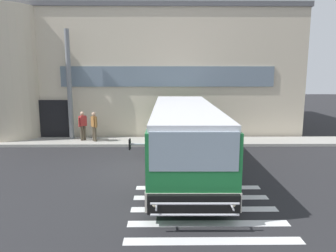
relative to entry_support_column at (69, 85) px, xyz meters
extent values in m
cube|color=#232326|center=(4.72, -5.40, -3.32)|extent=(80.00, 90.00, 0.02)
cube|color=silver|center=(6.72, -11.40, -3.31)|extent=(4.40, 0.36, 0.01)
cube|color=silver|center=(6.72, -10.50, -3.31)|extent=(4.40, 0.36, 0.01)
cube|color=silver|center=(6.72, -9.60, -3.31)|extent=(4.40, 0.36, 0.01)
cube|color=silver|center=(6.72, -8.70, -3.31)|extent=(4.40, 0.36, 0.01)
cube|color=silver|center=(6.72, -7.80, -3.31)|extent=(4.40, 0.36, 0.01)
cube|color=beige|center=(4.72, 6.60, 0.60)|extent=(18.73, 12.00, 7.82)
cube|color=#56565B|center=(4.72, 6.60, 4.65)|extent=(18.93, 12.20, 0.30)
cylinder|color=beige|center=(-4.14, 1.10, 0.60)|extent=(4.40, 4.40, 7.82)
cube|color=black|center=(-1.14, 0.55, -2.11)|extent=(1.80, 0.16, 2.40)
cube|color=slate|center=(5.72, 0.56, 0.49)|extent=(12.73, 0.10, 1.20)
cube|color=#9E9B93|center=(4.72, -0.60, -3.24)|extent=(22.73, 2.00, 0.15)
cylinder|color=slate|center=(0.00, 0.00, 0.00)|extent=(0.28, 0.28, 6.32)
cube|color=#1E7238|center=(6.35, -5.53, -1.89)|extent=(2.65, 10.08, 2.15)
cube|color=silver|center=(6.35, -5.53, -2.69)|extent=(2.69, 10.12, 0.55)
cube|color=silver|center=(6.35, -5.53, -0.71)|extent=(2.55, 9.88, 0.20)
cube|color=#8C9EAD|center=(6.30, -10.51, -1.29)|extent=(2.35, 0.14, 1.05)
cube|color=#8C9EAD|center=(7.65, -5.24, -1.39)|extent=(0.13, 8.86, 0.95)
cube|color=#8C9EAD|center=(5.06, -5.22, -1.39)|extent=(0.13, 8.86, 0.95)
cube|color=black|center=(6.30, -10.51, -0.93)|extent=(2.15, 0.12, 0.28)
cube|color=black|center=(6.30, -10.64, -2.68)|extent=(2.45, 0.22, 0.52)
sphere|color=beige|center=(7.32, -10.69, -2.66)|extent=(0.18, 0.18, 0.18)
sphere|color=beige|center=(5.27, -10.67, -2.66)|extent=(0.18, 0.18, 0.18)
cylinder|color=#B7B7BF|center=(4.81, -10.29, -1.14)|extent=(0.40, 0.05, 0.05)
cube|color=black|center=(4.61, -10.29, -1.14)|extent=(0.04, 0.20, 0.28)
cylinder|color=black|center=(7.49, -8.77, -2.81)|extent=(0.31, 1.00, 1.00)
cylinder|color=black|center=(5.14, -8.75, -2.81)|extent=(0.31, 1.00, 1.00)
cylinder|color=black|center=(7.54, -3.72, -2.81)|extent=(0.31, 1.00, 1.00)
cylinder|color=black|center=(5.19, -3.69, -2.81)|extent=(0.31, 1.00, 1.00)
cylinder|color=black|center=(7.56, -2.42, -2.81)|extent=(0.31, 1.00, 1.00)
cylinder|color=black|center=(5.21, -2.39, -2.81)|extent=(0.31, 1.00, 1.00)
cylinder|color=#B7B7BF|center=(6.29, -11.01, -2.81)|extent=(2.25, 0.08, 0.06)
cylinder|color=#B7B7BF|center=(6.29, -11.01, -2.51)|extent=(2.25, 0.08, 0.06)
cylinder|color=#B7B7BF|center=(7.27, -10.82, -2.66)|extent=(0.06, 0.50, 0.05)
cylinder|color=#B7B7BF|center=(5.32, -10.80, -2.66)|extent=(0.06, 0.50, 0.05)
cylinder|color=#4C4233|center=(0.86, -0.42, -2.74)|extent=(0.15, 0.15, 0.85)
cylinder|color=#4C4233|center=(0.74, -0.57, -2.74)|extent=(0.15, 0.15, 0.85)
cube|color=#B23333|center=(0.80, -0.49, -2.02)|extent=(0.41, 0.43, 0.58)
sphere|color=tan|center=(0.80, -0.49, -1.60)|extent=(0.23, 0.23, 0.23)
cylinder|color=#B23333|center=(0.96, -0.30, -2.07)|extent=(0.09, 0.09, 0.55)
cylinder|color=#B23333|center=(0.64, -0.69, -2.07)|extent=(0.09, 0.09, 0.55)
cube|color=#26663F|center=(0.67, -0.39, -2.04)|extent=(0.33, 0.35, 0.44)
cylinder|color=#4C4233|center=(1.58, -0.84, -2.74)|extent=(0.15, 0.15, 0.85)
cylinder|color=#4C4233|center=(1.46, -0.68, -2.74)|extent=(0.15, 0.15, 0.85)
cube|color=#996633|center=(1.52, -0.76, -2.02)|extent=(0.40, 0.44, 0.58)
sphere|color=tan|center=(1.52, -0.76, -1.60)|extent=(0.23, 0.23, 0.23)
cylinder|color=#996633|center=(1.67, -0.96, -2.07)|extent=(0.09, 0.09, 0.55)
cylinder|color=#996633|center=(1.37, -0.56, -2.07)|extent=(0.09, 0.09, 0.55)
cylinder|color=yellow|center=(7.75, -1.80, -2.86)|extent=(0.18, 0.18, 0.90)
camera|label=1|loc=(5.54, -18.48, 0.76)|focal=33.69mm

